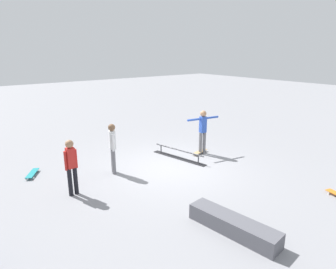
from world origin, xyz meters
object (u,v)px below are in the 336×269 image
skate_ledge (233,225)px  skater_main (203,129)px  bystander_red_shirt (71,164)px  loose_skateboard_teal (32,173)px  grind_rail (179,154)px  skateboard_main (200,152)px  bystander_white_shirt (113,146)px

skate_ledge → skater_main: 5.16m
bystander_red_shirt → loose_skateboard_teal: bearing=-76.2°
grind_rail → skate_ledge: (-4.25, 1.99, 0.03)m
skater_main → loose_skateboard_teal: bearing=-7.6°
skateboard_main → loose_skateboard_teal: bearing=149.5°
grind_rail → skater_main: bearing=-110.1°
skate_ledge → bystander_red_shirt: bearing=28.8°
grind_rail → bystander_white_shirt: bearing=72.5°
grind_rail → skate_ledge: size_ratio=1.12×
bystander_white_shirt → loose_skateboard_teal: bystander_white_shirt is taller
skater_main → loose_skateboard_teal: skater_main is taller
skateboard_main → bystander_red_shirt: bearing=170.3°
bystander_red_shirt → skater_main: bearing=-178.9°
skater_main → bystander_white_shirt: skater_main is taller
skateboard_main → loose_skateboard_teal: 5.92m
bystander_red_shirt → loose_skateboard_teal: 2.30m
grind_rail → skate_ledge: bearing=143.2°
bystander_white_shirt → loose_skateboard_teal: bearing=75.7°
grind_rail → skater_main: (-0.15, -1.04, 0.83)m
grind_rail → bystander_white_shirt: (0.26, 2.52, 0.78)m
skater_main → bystander_white_shirt: (0.41, 3.56, -0.06)m
skate_ledge → bystander_white_shirt: bearing=6.7°
loose_skateboard_teal → skater_main: bearing=103.4°
skateboard_main → bystander_white_shirt: 3.62m
grind_rail → skate_ledge: skate_ledge is taller
skateboard_main → loose_skateboard_teal: size_ratio=1.05×
skate_ledge → loose_skateboard_teal: bearing=24.4°
grind_rail → skateboard_main: grind_rail is taller
bystander_white_shirt → bystander_red_shirt: (-0.67, 1.58, -0.03)m
skate_ledge → bystander_red_shirt: bystander_red_shirt is taller
bystander_red_shirt → loose_skateboard_teal: bystander_red_shirt is taller
bystander_white_shirt → bystander_red_shirt: bearing=131.8°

